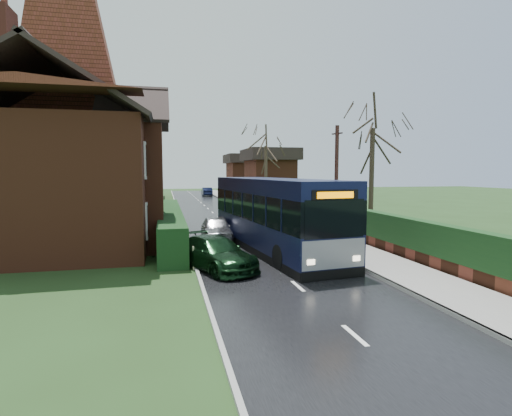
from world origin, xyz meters
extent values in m
plane|color=#23411C|center=(0.00, 0.00, 0.00)|extent=(140.00, 140.00, 0.00)
cube|color=black|center=(0.00, 10.00, 0.01)|extent=(6.00, 100.00, 0.02)
cube|color=slate|center=(4.25, 10.00, 0.07)|extent=(2.50, 100.00, 0.14)
cube|color=gray|center=(3.05, 10.00, 0.07)|extent=(0.12, 100.00, 0.14)
cube|color=gray|center=(-3.05, 10.00, 0.05)|extent=(0.12, 100.00, 0.10)
cube|color=black|center=(-3.90, 5.00, 0.80)|extent=(1.20, 16.00, 1.60)
cube|color=#5F2C1B|center=(5.80, 10.00, 0.30)|extent=(0.30, 50.00, 0.60)
cube|color=black|center=(5.80, 10.00, 1.20)|extent=(0.60, 50.00, 1.20)
cube|color=#5F2C1B|center=(-9.00, 5.00, 3.00)|extent=(8.00, 14.00, 6.00)
cube|color=#5F2C1B|center=(-5.50, 2.00, 3.00)|extent=(2.50, 4.00, 6.00)
cube|color=brown|center=(-10.50, 0.50, 9.20)|extent=(0.90, 1.40, 2.20)
cube|color=brown|center=(-8.00, 9.00, 9.20)|extent=(0.90, 1.40, 2.20)
cube|color=silver|center=(-4.95, 0.00, 1.60)|extent=(0.08, 1.20, 1.60)
cube|color=black|center=(-4.92, 0.00, 1.60)|extent=(0.03, 0.95, 1.35)
cube|color=silver|center=(-4.95, 0.00, 4.20)|extent=(0.08, 1.20, 1.60)
cube|color=black|center=(-4.92, 0.00, 4.20)|extent=(0.03, 0.95, 1.35)
cube|color=silver|center=(-4.95, 4.00, 1.60)|extent=(0.08, 1.20, 1.60)
cube|color=black|center=(-4.92, 4.00, 1.60)|extent=(0.03, 0.95, 1.35)
cube|color=silver|center=(-4.95, 4.00, 4.20)|extent=(0.08, 1.20, 1.60)
cube|color=black|center=(-4.92, 4.00, 4.20)|extent=(0.03, 0.95, 1.35)
cube|color=silver|center=(-4.95, 8.00, 1.60)|extent=(0.08, 1.20, 1.60)
cube|color=black|center=(-4.92, 8.00, 1.60)|extent=(0.03, 0.95, 1.35)
cube|color=silver|center=(-4.95, 8.00, 4.20)|extent=(0.08, 1.20, 1.60)
cube|color=black|center=(-4.92, 8.00, 4.20)|extent=(0.03, 0.95, 1.35)
cube|color=silver|center=(-4.95, 10.50, 1.60)|extent=(0.08, 1.20, 1.60)
cube|color=black|center=(-4.92, 10.50, 1.60)|extent=(0.03, 0.95, 1.35)
cube|color=silver|center=(-4.95, 10.50, 4.20)|extent=(0.08, 1.20, 1.60)
cube|color=black|center=(-4.92, 10.50, 4.20)|extent=(0.03, 0.95, 1.35)
cube|color=black|center=(0.80, 0.00, 0.93)|extent=(3.82, 11.39, 1.16)
cube|color=black|center=(0.80, 0.00, 2.12)|extent=(3.84, 11.39, 1.22)
cube|color=black|center=(0.80, 0.00, 3.07)|extent=(3.82, 11.39, 0.67)
cube|color=black|center=(0.80, 0.00, 0.18)|extent=(3.82, 11.39, 0.36)
cube|color=gray|center=(1.45, -5.50, 0.91)|extent=(2.43, 0.40, 1.02)
cube|color=black|center=(1.45, -5.53, 2.13)|extent=(2.28, 0.35, 1.32)
cube|color=black|center=(1.45, -5.53, 2.94)|extent=(1.77, 0.29, 0.36)
cube|color=#FF8C00|center=(1.45, -5.57, 2.94)|extent=(1.39, 0.20, 0.22)
cube|color=black|center=(1.45, -5.51, 0.22)|extent=(2.49, 0.43, 0.30)
cube|color=#FFF2CC|center=(0.57, -5.66, 0.71)|extent=(0.29, 0.08, 0.18)
cube|color=#FFF2CC|center=(2.33, -5.45, 0.71)|extent=(0.29, 0.08, 0.18)
cylinder|color=black|center=(0.08, -3.68, 0.49)|extent=(0.40, 1.00, 0.97)
cylinder|color=black|center=(2.36, -3.42, 0.49)|extent=(0.40, 1.00, 0.97)
cylinder|color=black|center=(-0.76, 3.42, 0.49)|extent=(0.40, 1.00, 0.97)
cylinder|color=black|center=(1.52, 3.68, 0.49)|extent=(0.40, 1.00, 0.97)
imported|color=#A1A0A5|center=(-1.50, 3.24, 0.67)|extent=(1.78, 4.00, 1.34)
imported|color=black|center=(-2.32, -3.03, 0.62)|extent=(3.31, 4.62, 1.24)
imported|color=black|center=(2.00, 42.73, 0.66)|extent=(1.41, 4.00, 1.32)
cylinder|color=slate|center=(3.20, -0.87, 1.33)|extent=(0.08, 0.08, 2.66)
cube|color=silver|center=(3.20, -0.87, 2.47)|extent=(0.09, 0.40, 0.30)
cube|color=silver|center=(3.20, -0.87, 2.09)|extent=(0.08, 0.36, 0.27)
cylinder|color=black|center=(5.24, 2.82, 3.14)|extent=(0.22, 0.22, 6.29)
cube|color=black|center=(5.24, 2.82, 5.84)|extent=(0.32, 0.79, 0.07)
cylinder|color=#31261D|center=(9.00, 5.70, 3.27)|extent=(0.31, 0.31, 6.53)
cylinder|color=#362B20|center=(6.00, 21.98, 3.16)|extent=(0.34, 0.34, 6.32)
cylinder|color=#34281E|center=(-9.37, 13.19, 3.13)|extent=(0.29, 0.29, 6.26)
camera|label=1|loc=(-4.13, -18.05, 3.73)|focal=28.00mm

